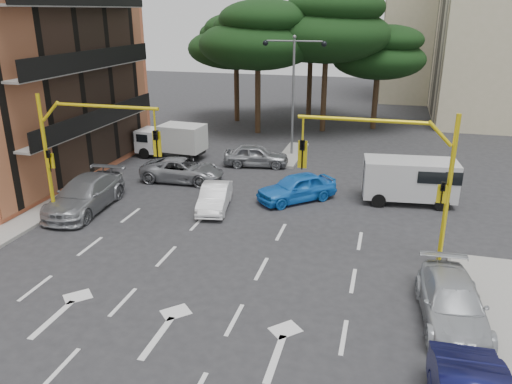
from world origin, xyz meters
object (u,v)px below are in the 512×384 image
street_lamp_center (294,75)px  car_blue_compact (297,187)px  signal_mast_left (79,144)px  van_white (409,181)px  signal_mast_right (400,168)px  car_silver_wagon (85,195)px  car_silver_parked (452,303)px  box_truck_a (171,141)px  car_silver_cross_a (182,170)px  car_white_hatch (215,197)px  car_silver_cross_b (256,155)px

street_lamp_center → car_blue_compact: (1.92, -8.41, -4.70)m
signal_mast_left → van_white: (14.34, 6.91, -2.73)m
signal_mast_left → car_blue_compact: bearing=32.7°
signal_mast_right → street_lamp_center: street_lamp_center is taller
car_silver_wagon → car_silver_parked: size_ratio=1.17×
street_lamp_center → car_silver_wagon: (-8.00, -12.38, -4.63)m
street_lamp_center → box_truck_a: size_ratio=1.65×
car_silver_cross_a → car_white_hatch: bearing=-140.8°
car_silver_parked → box_truck_a: box_truck_a is taller
signal_mast_left → box_truck_a: 11.72m
street_lamp_center → car_white_hatch: (-1.80, -10.62, -4.81)m
car_silver_wagon → car_silver_parked: (16.70, -5.42, -0.11)m
car_blue_compact → van_white: 5.77m
signal_mast_left → car_silver_parked: 16.28m
car_silver_cross_a → car_silver_parked: car_silver_parked is taller
signal_mast_right → street_lamp_center: (-6.80, 14.01, 1.54)m
van_white → box_truck_a: bearing=-112.5°
car_silver_cross_b → car_silver_parked: car_silver_cross_b is taller
car_silver_parked → box_truck_a: 22.33m
signal_mast_right → car_silver_cross_a: (-11.89, 7.04, -3.22)m
car_blue_compact → van_white: van_white is taller
signal_mast_left → box_truck_a: (-0.89, 11.37, -2.73)m
car_silver_cross_b → van_white: van_white is taller
street_lamp_center → box_truck_a: 9.19m
signal_mast_right → car_silver_cross_a: signal_mast_right is taller
signal_mast_right → car_silver_parked: (1.90, -3.79, -3.20)m
signal_mast_right → car_white_hatch: size_ratio=1.59×
signal_mast_right → street_lamp_center: size_ratio=0.77×
signal_mast_right → car_silver_wagon: (-14.80, 1.63, -3.09)m
signal_mast_right → box_truck_a: bearing=141.9°
car_silver_parked → street_lamp_center: bearing=112.0°
signal_mast_right → box_truck_a: signal_mast_right is taller
signal_mast_right → box_truck_a: 18.63m
car_silver_cross_b → box_truck_a: bearing=78.0°
signal_mast_right → car_silver_cross_b: signal_mast_right is taller
signal_mast_left → car_silver_wagon: (-1.20, 1.63, -3.09)m
street_lamp_center → van_white: street_lamp_center is taller
car_blue_compact → van_white: bearing=60.7°
car_silver_wagon → van_white: (15.53, 5.28, 0.35)m
signal_mast_right → van_white: size_ratio=1.30×
street_lamp_center → car_silver_parked: 20.37m
car_silver_wagon → car_silver_cross_a: size_ratio=1.15×
van_white → box_truck_a: (-15.23, 4.46, 0.00)m
signal_mast_left → car_blue_compact: (8.73, 5.60, -3.16)m
signal_mast_left → street_lamp_center: 15.65m
signal_mast_left → car_silver_cross_b: signal_mast_left is taller
car_silver_wagon → car_silver_cross_b: bearing=52.6°
street_lamp_center → car_silver_cross_b: size_ratio=1.90×
street_lamp_center → van_white: size_ratio=1.69×
car_silver_wagon → box_truck_a: bearing=84.6°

